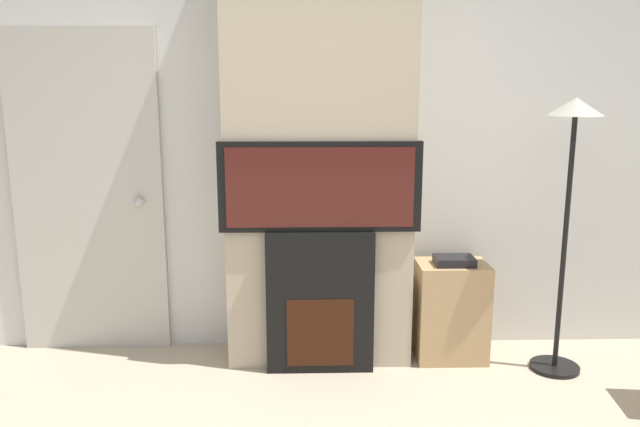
% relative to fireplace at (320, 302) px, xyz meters
% --- Properties ---
extents(wall_back, '(6.00, 0.06, 2.70)m').
position_rel_fireplace_xyz_m(wall_back, '(0.00, 0.42, 0.92)').
color(wall_back, silver).
rests_on(wall_back, ground_plane).
extents(chimney_breast, '(1.11, 0.39, 2.70)m').
position_rel_fireplace_xyz_m(chimney_breast, '(0.00, 0.19, 0.92)').
color(chimney_breast, tan).
rests_on(chimney_breast, ground_plane).
extents(fireplace, '(0.63, 0.15, 0.86)m').
position_rel_fireplace_xyz_m(fireplace, '(0.00, 0.00, 0.00)').
color(fireplace, black).
rests_on(fireplace, ground_plane).
extents(television, '(1.16, 0.07, 0.52)m').
position_rel_fireplace_xyz_m(television, '(0.00, -0.00, 0.69)').
color(television, black).
rests_on(television, fireplace).
extents(floor_lamp, '(0.31, 0.31, 1.62)m').
position_rel_fireplace_xyz_m(floor_lamp, '(1.42, -0.05, 0.80)').
color(floor_lamp, black).
rests_on(floor_lamp, ground_plane).
extents(media_stand, '(0.43, 0.31, 0.67)m').
position_rel_fireplace_xyz_m(media_stand, '(0.82, 0.14, -0.11)').
color(media_stand, tan).
rests_on(media_stand, ground_plane).
extents(entry_door, '(0.93, 0.09, 2.03)m').
position_rel_fireplace_xyz_m(entry_door, '(-1.44, 0.36, 0.59)').
color(entry_door, '#BCB7AD').
rests_on(entry_door, ground_plane).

